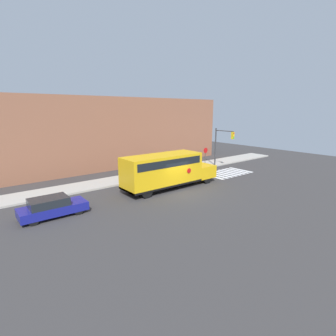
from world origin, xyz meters
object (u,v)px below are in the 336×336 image
(parked_car, at_px, (52,207))
(traffic_light, at_px, (222,142))
(stop_sign, at_px, (205,155))
(school_bus, at_px, (166,169))

(parked_car, relative_size, traffic_light, 0.89)
(parked_car, height_order, stop_sign, stop_sign)
(stop_sign, bearing_deg, parked_car, -167.44)
(stop_sign, xyz_separation_m, traffic_light, (1.59, -1.08, 1.51))
(school_bus, distance_m, stop_sign, 9.79)
(parked_car, height_order, traffic_light, traffic_light)
(school_bus, relative_size, stop_sign, 3.78)
(school_bus, bearing_deg, traffic_light, 14.66)
(parked_car, distance_m, stop_sign, 19.22)
(stop_sign, height_order, traffic_light, traffic_light)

